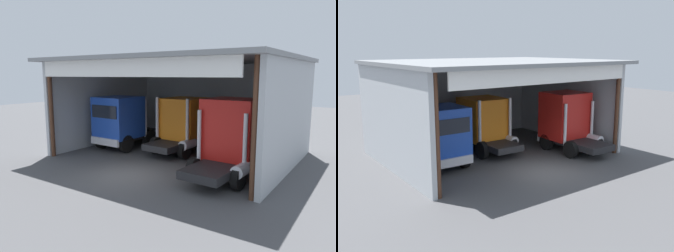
# 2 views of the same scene
# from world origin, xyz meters

# --- Properties ---
(ground_plane) EXTENTS (80.00, 80.00, 0.00)m
(ground_plane) POSITION_xyz_m (0.00, 0.00, 0.00)
(ground_plane) COLOR #4C4C4F
(ground_plane) RESTS_ON ground
(workshop_shed) EXTENTS (13.04, 10.37, 5.63)m
(workshop_shed) POSITION_xyz_m (0.00, 5.58, 3.84)
(workshop_shed) COLOR #ADB2B7
(workshop_shed) RESTS_ON ground
(truck_blue_center_right_bay) EXTENTS (2.58, 4.86, 3.36)m
(truck_blue_center_right_bay) POSITION_xyz_m (-4.03, 3.94, 1.78)
(truck_blue_center_right_bay) COLOR #1E47B7
(truck_blue_center_right_bay) RESTS_ON ground
(truck_orange_center_left_bay) EXTENTS (2.59, 4.58, 3.42)m
(truck_orange_center_left_bay) POSITION_xyz_m (-0.17, 5.27, 1.79)
(truck_orange_center_left_bay) COLOR orange
(truck_orange_center_left_bay) RESTS_ON ground
(truck_red_yard_outside) EXTENTS (2.69, 4.71, 3.64)m
(truck_red_yard_outside) POSITION_xyz_m (4.14, 2.43, 1.89)
(truck_red_yard_outside) COLOR red
(truck_red_yard_outside) RESTS_ON ground
(oil_drum) EXTENTS (0.58, 0.58, 0.91)m
(oil_drum) POSITION_xyz_m (-2.09, 8.38, 0.45)
(oil_drum) COLOR gold
(oil_drum) RESTS_ON ground
(tool_cart) EXTENTS (0.90, 0.60, 1.00)m
(tool_cart) POSITION_xyz_m (2.14, 8.26, 0.50)
(tool_cart) COLOR black
(tool_cart) RESTS_ON ground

